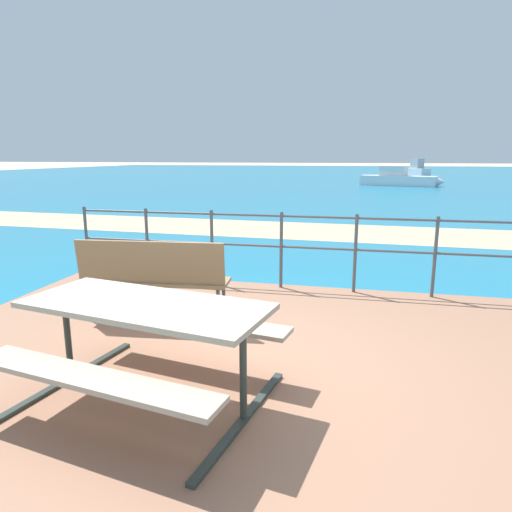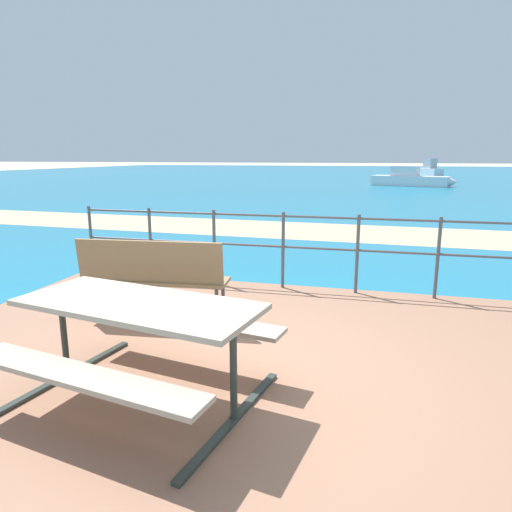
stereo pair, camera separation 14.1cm
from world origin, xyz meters
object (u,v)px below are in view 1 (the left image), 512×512
(picnic_table, at_px, (146,326))
(park_bench, at_px, (153,273))
(boat_mid, at_px, (399,179))
(boat_near, at_px, (415,170))

(picnic_table, height_order, park_bench, park_bench)
(picnic_table, distance_m, boat_mid, 27.40)
(park_bench, distance_m, boat_mid, 26.01)
(boat_near, bearing_deg, picnic_table, 135.67)
(boat_near, distance_m, boat_mid, 15.33)
(boat_mid, bearing_deg, boat_near, 97.52)
(picnic_table, bearing_deg, boat_near, 91.73)
(picnic_table, distance_m, park_bench, 1.65)
(picnic_table, relative_size, park_bench, 1.23)
(park_bench, relative_size, boat_mid, 0.32)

